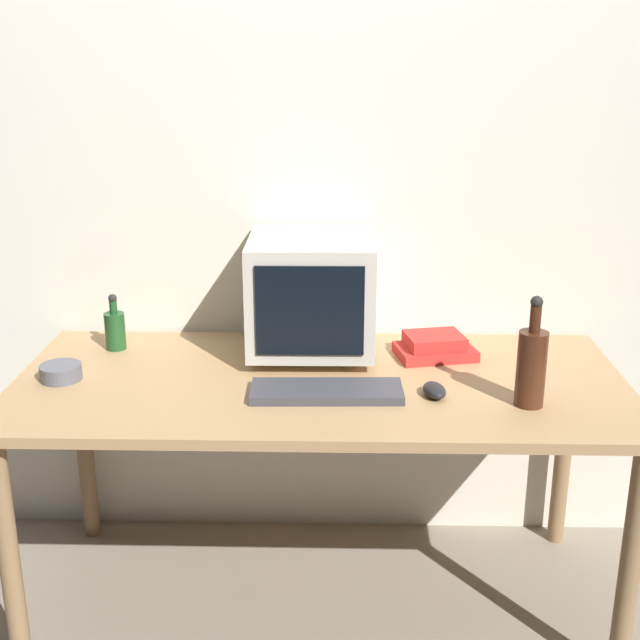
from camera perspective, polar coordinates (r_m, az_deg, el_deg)
The scene contains 10 objects.
ground_plane at distance 2.80m, azimuth -0.00°, elevation -18.33°, with size 6.00×6.00×0.00m, color gray.
back_wall at distance 2.75m, azimuth 0.24°, elevation 9.45°, with size 4.00×0.08×2.50m, color silver.
desk at distance 2.46m, azimuth -0.00°, elevation -5.74°, with size 1.78×0.81×0.75m.
crt_monitor at distance 2.57m, azimuth -0.59°, elevation 1.75°, with size 0.38×0.39×0.37m.
keyboard at distance 2.32m, azimuth 0.45°, elevation -4.90°, with size 0.42×0.15×0.02m, color #3F3F47.
computer_mouse at distance 2.33m, azimuth 7.82°, elevation -4.78°, with size 0.06×0.10×0.04m, color black.
bottle_tall at distance 2.29m, azimuth 14.24°, elevation -2.99°, with size 0.08×0.08×0.31m.
bottle_short at distance 2.73m, azimuth -13.82°, elevation -0.59°, with size 0.06×0.06×0.18m.
book_stack at distance 2.62m, azimuth 7.85°, elevation -1.83°, with size 0.26×0.20×0.07m.
cd_spindle at distance 2.53m, azimuth -17.28°, elevation -3.42°, with size 0.12×0.12×0.04m, color #595B66.
Camera 1 is at (0.06, -2.25, 1.67)m, focal length 46.87 mm.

